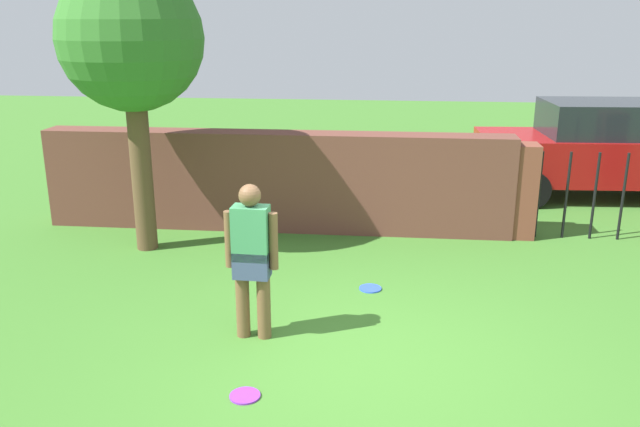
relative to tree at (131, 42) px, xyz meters
The scene contains 8 objects.
ground_plane 5.12m from the tree, 41.75° to the right, with size 40.00×40.00×0.00m, color #3D7528.
brick_wall 2.89m from the tree, 32.97° to the left, with size 7.09×0.50×1.51m, color brown.
tree is the anchor object (origin of this frame).
person 3.75m from the tree, 50.32° to the right, with size 0.54×0.23×1.62m.
fence_gate 7.01m from the tree, ahead, with size 2.97×0.44×1.40m.
car 8.23m from the tree, 26.58° to the left, with size 4.28×2.09×1.72m.
frisbee_blue 4.42m from the tree, 19.50° to the right, with size 0.27×0.27×0.02m, color blue.
frisbee_purple 5.06m from the tree, 58.54° to the right, with size 0.27×0.27×0.02m, color purple.
Camera 1 is at (0.19, -5.61, 3.18)m, focal length 36.65 mm.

